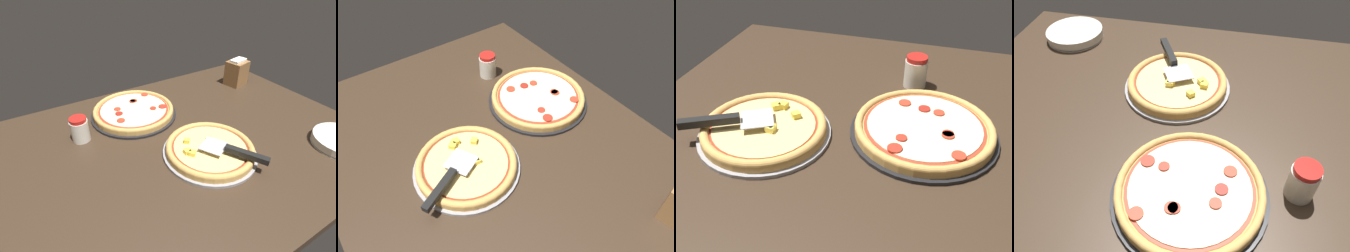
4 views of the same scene
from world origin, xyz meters
TOP-DOWN VIEW (x-y plane):
  - ground_plane at (0.00, 0.00)cm, footprint 138.82×104.18cm
  - pizza_pan_front at (0.32, -12.02)cm, footprint 33.90×33.90cm
  - pizza_front at (0.29, -12.00)cm, footprint 31.87×31.87cm
  - pizza_pan_back at (-11.73, 26.90)cm, footprint 37.67×37.67cm
  - pizza_back at (-11.72, 26.91)cm, footprint 35.41×35.41cm
  - serving_spatula at (4.55, -21.82)cm, footprint 15.45×22.61cm
  - plate_stack at (45.75, -34.27)cm, footprint 21.31×21.31cm
  - parmesan_shaker at (-37.02, 20.85)cm, footprint 6.90×6.90cm

SIDE VIEW (x-z plane):
  - ground_plane at x=0.00cm, z-range -3.60..0.00cm
  - pizza_pan_front at x=0.32cm, z-range 0.00..1.00cm
  - pizza_pan_back at x=-11.73cm, z-range 0.00..1.00cm
  - plate_stack at x=45.75cm, z-range 0.00..3.50cm
  - pizza_front at x=0.29cm, z-range 0.58..4.30cm
  - pizza_back at x=-11.72cm, z-range 1.04..3.89cm
  - parmesan_shaker at x=-37.02cm, z-range -0.09..9.80cm
  - serving_spatula at x=4.55cm, z-range 4.55..6.55cm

